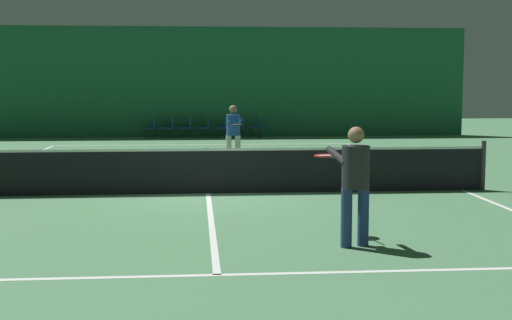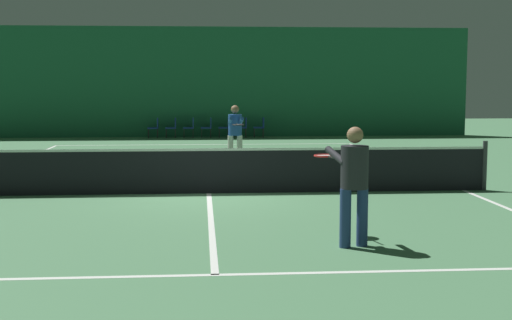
{
  "view_description": "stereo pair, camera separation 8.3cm",
  "coord_description": "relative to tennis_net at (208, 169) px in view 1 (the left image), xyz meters",
  "views": [
    {
      "loc": [
        -0.24,
        -14.83,
        2.32
      ],
      "look_at": [
        0.8,
        -2.55,
        0.98
      ],
      "focal_mm": 50.0,
      "sensor_mm": 36.0,
      "label": 1
    },
    {
      "loc": [
        -0.16,
        -14.84,
        2.32
      ],
      "look_at": [
        0.8,
        -2.55,
        0.98
      ],
      "focal_mm": 50.0,
      "sensor_mm": 36.0,
      "label": 2
    }
  ],
  "objects": [
    {
      "name": "backdrop_curtain",
      "position": [
        0.0,
        15.87,
        1.83
      ],
      "size": [
        23.0,
        0.12,
        4.68
      ],
      "color": "#1E5B3D",
      "rests_on": "ground"
    },
    {
      "name": "courtside_chair_0",
      "position": [
        -2.09,
        15.32,
        -0.03
      ],
      "size": [
        0.44,
        0.44,
        0.84
      ],
      "rotation": [
        0.0,
        0.0,
        -1.57
      ],
      "color": "#2D2D2D",
      "rests_on": "ground"
    },
    {
      "name": "courtside_chair_5",
      "position": [
        1.63,
        15.32,
        -0.03
      ],
      "size": [
        0.44,
        0.44,
        0.84
      ],
      "rotation": [
        0.0,
        0.0,
        -1.57
      ],
      "color": "#2D2D2D",
      "rests_on": "ground"
    },
    {
      "name": "ground_plane",
      "position": [
        0.0,
        0.0,
        -0.51
      ],
      "size": [
        60.0,
        60.0,
        0.0
      ],
      "primitive_type": "plane",
      "color": "#4C7F56"
    },
    {
      "name": "tennis_net",
      "position": [
        0.0,
        0.0,
        0.0
      ],
      "size": [
        12.0,
        0.1,
        1.07
      ],
      "color": "black",
      "rests_on": "ground"
    },
    {
      "name": "court_line_baseline_far",
      "position": [
        0.0,
        11.9,
        -0.51
      ],
      "size": [
        11.0,
        0.1,
        0.0
      ],
      "color": "white",
      "rests_on": "ground"
    },
    {
      "name": "courtside_chair_6",
      "position": [
        2.38,
        15.32,
        -0.03
      ],
      "size": [
        0.44,
        0.44,
        0.84
      ],
      "rotation": [
        0.0,
        0.0,
        -1.57
      ],
      "color": "#2D2D2D",
      "rests_on": "ground"
    },
    {
      "name": "player_far",
      "position": [
        0.82,
        5.35,
        0.47
      ],
      "size": [
        0.44,
        1.37,
        1.68
      ],
      "rotation": [
        0.0,
        0.0,
        -1.53
      ],
      "color": "beige",
      "rests_on": "ground"
    },
    {
      "name": "court_line_sideline_right",
      "position": [
        5.5,
        0.0,
        -0.51
      ],
      "size": [
        0.1,
        23.8,
        0.0
      ],
      "color": "white",
      "rests_on": "ground"
    },
    {
      "name": "courtside_chair_3",
      "position": [
        0.14,
        15.32,
        -0.03
      ],
      "size": [
        0.44,
        0.44,
        0.84
      ],
      "rotation": [
        0.0,
        0.0,
        -1.57
      ],
      "color": "#2D2D2D",
      "rests_on": "ground"
    },
    {
      "name": "court_line_service_far",
      "position": [
        0.0,
        6.4,
        -0.51
      ],
      "size": [
        8.25,
        0.1,
        0.0
      ],
      "color": "white",
      "rests_on": "ground"
    },
    {
      "name": "court_line_service_near",
      "position": [
        0.0,
        -6.4,
        -0.51
      ],
      "size": [
        8.25,
        0.1,
        0.0
      ],
      "color": "white",
      "rests_on": "ground"
    },
    {
      "name": "courtside_chair_1",
      "position": [
        -1.35,
        15.32,
        -0.03
      ],
      "size": [
        0.44,
        0.44,
        0.84
      ],
      "rotation": [
        0.0,
        0.0,
        -1.57
      ],
      "color": "#2D2D2D",
      "rests_on": "ground"
    },
    {
      "name": "courtside_chair_4",
      "position": [
        0.89,
        15.32,
        -0.03
      ],
      "size": [
        0.44,
        0.44,
        0.84
      ],
      "rotation": [
        0.0,
        0.0,
        -1.57
      ],
      "color": "#2D2D2D",
      "rests_on": "ground"
    },
    {
      "name": "courtside_chair_2",
      "position": [
        -0.6,
        15.32,
        -0.03
      ],
      "size": [
        0.44,
        0.44,
        0.84
      ],
      "rotation": [
        0.0,
        0.0,
        -1.57
      ],
      "color": "#2D2D2D",
      "rests_on": "ground"
    },
    {
      "name": "player_near",
      "position": [
        1.98,
        -5.01,
        0.48
      ],
      "size": [
        0.7,
        1.41,
        1.71
      ],
      "rotation": [
        0.0,
        0.0,
        1.83
      ],
      "color": "navy",
      "rests_on": "ground"
    },
    {
      "name": "court_line_centre",
      "position": [
        0.0,
        0.0,
        -0.51
      ],
      "size": [
        0.1,
        12.8,
        0.0
      ],
      "color": "white",
      "rests_on": "ground"
    }
  ]
}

